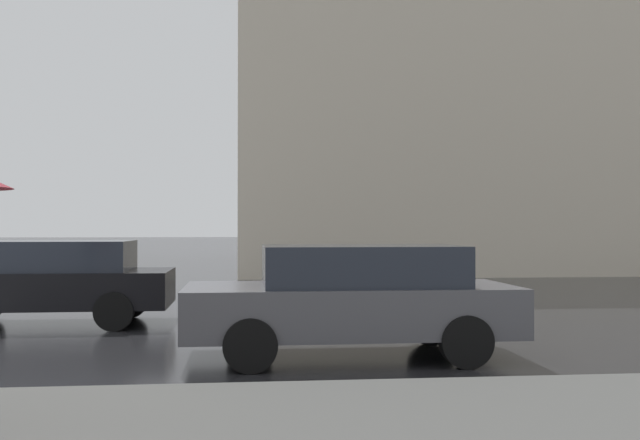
{
  "coord_description": "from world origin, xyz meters",
  "views": [
    {
      "loc": [
        -9.94,
        -5.41,
        1.64
      ],
      "look_at": [
        3.98,
        -6.88,
        1.78
      ],
      "focal_mm": 40.29,
      "sensor_mm": 36.0,
      "label": 1
    }
  ],
  "objects": [
    {
      "name": "haussmann_block_corner",
      "position": [
        22.3,
        -15.82,
        9.63
      ],
      "size": [
        19.6,
        21.25,
        19.67
      ],
      "color": "beige",
      "rests_on": "ground_plane"
    },
    {
      "name": "car_black",
      "position": [
        2.5,
        -2.15,
        0.76
      ],
      "size": [
        1.85,
        4.1,
        1.41
      ],
      "color": "black",
      "rests_on": "ground_plane"
    },
    {
      "name": "car_dark_grey",
      "position": [
        -1.0,
        -6.77,
        0.76
      ],
      "size": [
        1.85,
        4.1,
        1.41
      ],
      "color": "#4C4C51",
      "rests_on": "ground_plane"
    }
  ]
}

